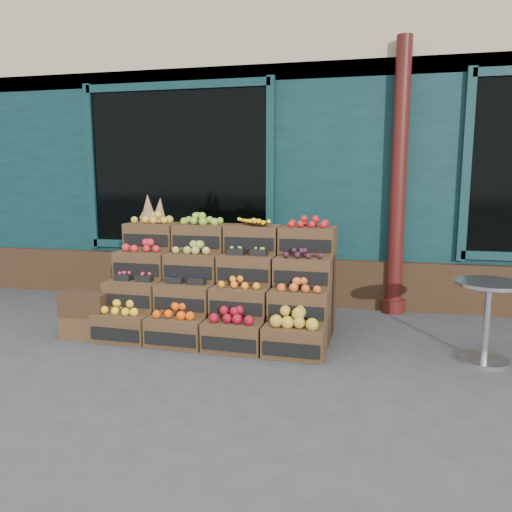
# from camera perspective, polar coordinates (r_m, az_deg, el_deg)

# --- Properties ---
(ground) EXTENTS (60.00, 60.00, 0.00)m
(ground) POSITION_cam_1_polar(r_m,az_deg,el_deg) (4.49, 0.47, -12.29)
(ground) COLOR #3B3B3D
(ground) RESTS_ON ground
(shop_facade) EXTENTS (12.00, 6.24, 4.80)m
(shop_facade) POSITION_cam_1_polar(r_m,az_deg,el_deg) (9.26, 7.66, 13.75)
(shop_facade) COLOR #0D2C2E
(shop_facade) RESTS_ON ground
(crate_display) EXTENTS (2.33, 1.18, 1.44)m
(crate_display) POSITION_cam_1_polar(r_m,az_deg,el_deg) (5.25, -4.09, -4.02)
(crate_display) COLOR #452F1B
(crate_display) RESTS_ON ground
(spare_crates) EXTENTS (0.48, 0.35, 0.46)m
(spare_crates) POSITION_cam_1_polar(r_m,az_deg,el_deg) (5.45, -18.79, -6.34)
(spare_crates) COLOR #452F1B
(spare_crates) RESTS_ON ground
(bistro_table) EXTENTS (0.58, 0.58, 0.73)m
(bistro_table) POSITION_cam_1_polar(r_m,az_deg,el_deg) (4.85, 24.93, -5.85)
(bistro_table) COLOR #B2B4BA
(bistro_table) RESTS_ON ground
(shopkeeper) EXTENTS (0.84, 0.68, 1.99)m
(shopkeeper) POSITION_cam_1_polar(r_m,az_deg,el_deg) (7.26, -5.04, 4.01)
(shopkeeper) COLOR #1D671F
(shopkeeper) RESTS_ON ground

